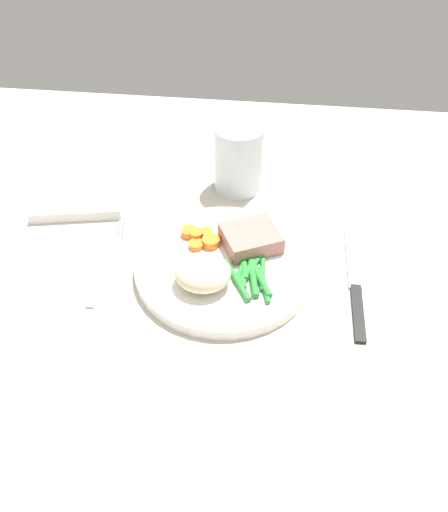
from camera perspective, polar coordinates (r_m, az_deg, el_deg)
dining_table at (r=70.17cm, az=2.40°, el=-0.65°), size 120.00×90.00×2.00cm
dinner_plate at (r=66.94cm, az=0.00°, el=-1.12°), size 23.16×23.16×1.60cm
meat_portion at (r=68.05cm, az=2.98°, el=2.00°), size 9.14×8.79×2.42cm
mashed_potatoes at (r=62.36cm, az=-2.36°, el=-1.87°), size 6.90×6.20×3.71cm
carrot_slices at (r=69.24cm, az=-2.58°, el=2.12°), size 5.49×4.42×1.23cm
green_beans at (r=64.75cm, az=2.93°, el=-1.60°), size 6.74×10.50×0.90cm
fork at (r=70.21cm, az=-12.66°, el=-0.54°), size 1.44×16.60×0.40cm
knife at (r=67.84cm, az=14.32°, el=-2.81°), size 1.70×20.50×0.64cm
water_glass at (r=79.68cm, az=1.62°, el=10.34°), size 7.63×7.63×10.33cm
napkin at (r=82.12cm, az=-15.66°, el=6.70°), size 15.29×14.38×1.63cm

